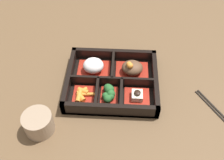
# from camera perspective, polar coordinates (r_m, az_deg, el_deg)

# --- Properties ---
(ground_plane) EXTENTS (3.00, 3.00, 0.00)m
(ground_plane) POSITION_cam_1_polar(r_m,az_deg,el_deg) (0.86, 0.00, -1.09)
(ground_plane) COLOR brown
(bento_base) EXTENTS (0.29, 0.24, 0.01)m
(bento_base) POSITION_cam_1_polar(r_m,az_deg,el_deg) (0.85, 0.00, -0.88)
(bento_base) COLOR black
(bento_base) RESTS_ON ground_plane
(bento_rim) EXTENTS (0.29, 0.24, 0.05)m
(bento_rim) POSITION_cam_1_polar(r_m,az_deg,el_deg) (0.84, -0.04, -0.22)
(bento_rim) COLOR black
(bento_rim) RESTS_ON ground_plane
(bowl_rice) EXTENTS (0.11, 0.10, 0.05)m
(bowl_rice) POSITION_cam_1_polar(r_m,az_deg,el_deg) (0.87, -4.06, 2.91)
(bowl_rice) COLOR maroon
(bowl_rice) RESTS_ON bento_base
(bowl_stew) EXTENTS (0.11, 0.10, 0.06)m
(bowl_stew) POSITION_cam_1_polar(r_m,az_deg,el_deg) (0.87, 4.38, 2.49)
(bowl_stew) COLOR maroon
(bowl_stew) RESTS_ON bento_base
(bowl_carrots) EXTENTS (0.07, 0.08, 0.02)m
(bowl_carrots) POSITION_cam_1_polar(r_m,az_deg,el_deg) (0.81, -6.42, -3.19)
(bowl_carrots) COLOR maroon
(bowl_carrots) RESTS_ON bento_base
(bowl_greens) EXTENTS (0.05, 0.08, 0.04)m
(bowl_greens) POSITION_cam_1_polar(r_m,az_deg,el_deg) (0.80, -0.69, -2.95)
(bowl_greens) COLOR maroon
(bowl_greens) RESTS_ON bento_base
(bowl_tofu) EXTENTS (0.08, 0.08, 0.03)m
(bowl_tofu) POSITION_cam_1_polar(r_m,az_deg,el_deg) (0.81, 5.46, -3.60)
(bowl_tofu) COLOR maroon
(bowl_tofu) RESTS_ON bento_base
(tea_cup) EXTENTS (0.08, 0.08, 0.06)m
(tea_cup) POSITION_cam_1_polar(r_m,az_deg,el_deg) (0.76, -15.76, -8.94)
(tea_cup) COLOR gray
(tea_cup) RESTS_ON ground_plane
(chopsticks) EXTENTS (0.13, 0.19, 0.01)m
(chopsticks) POSITION_cam_1_polar(r_m,az_deg,el_deg) (0.85, 22.57, -6.98)
(chopsticks) COLOR black
(chopsticks) RESTS_ON ground_plane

